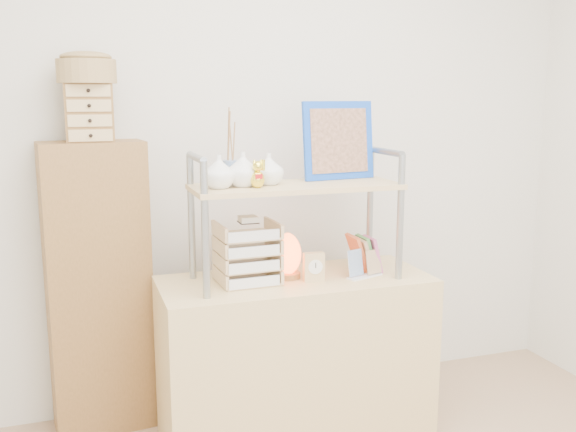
% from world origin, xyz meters
% --- Properties ---
extents(room_shell, '(3.42, 3.41, 2.61)m').
position_xyz_m(room_shell, '(0.00, 0.39, 1.69)').
color(room_shell, silver).
rests_on(room_shell, ground).
extents(desk, '(1.20, 0.50, 0.75)m').
position_xyz_m(desk, '(0.00, 1.20, 0.38)').
color(desk, tan).
rests_on(desk, ground).
extents(cabinet, '(0.47, 0.29, 1.35)m').
position_xyz_m(cabinet, '(-0.83, 1.57, 0.68)').
color(cabinet, brown).
rests_on(cabinet, ground).
extents(hutch, '(0.90, 0.34, 0.77)m').
position_xyz_m(hutch, '(-0.04, 1.21, 1.18)').
color(hutch, gray).
rests_on(hutch, desk).
extents(letter_tray, '(0.25, 0.24, 0.29)m').
position_xyz_m(letter_tray, '(-0.22, 1.20, 0.87)').
color(letter_tray, tan).
rests_on(letter_tray, desk).
extents(salt_lamp, '(0.13, 0.12, 0.20)m').
position_xyz_m(salt_lamp, '(-0.03, 1.22, 0.85)').
color(salt_lamp, brown).
rests_on(salt_lamp, desk).
extents(desk_clock, '(0.09, 0.05, 0.13)m').
position_xyz_m(desk_clock, '(0.06, 1.13, 0.81)').
color(desk_clock, tan).
rests_on(desk_clock, desk).
extents(postcard_stand, '(0.18, 0.10, 0.13)m').
position_xyz_m(postcard_stand, '(0.30, 1.12, 0.79)').
color(postcard_stand, white).
rests_on(postcard_stand, desk).
extents(drawer_chest, '(0.20, 0.16, 0.25)m').
position_xyz_m(drawer_chest, '(-0.83, 1.55, 1.48)').
color(drawer_chest, brown).
rests_on(drawer_chest, cabinet).
extents(woven_basket, '(0.25, 0.25, 0.10)m').
position_xyz_m(woven_basket, '(-0.83, 1.55, 1.65)').
color(woven_basket, olive).
rests_on(woven_basket, drawer_chest).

